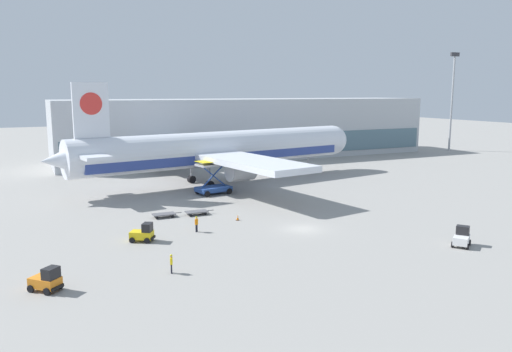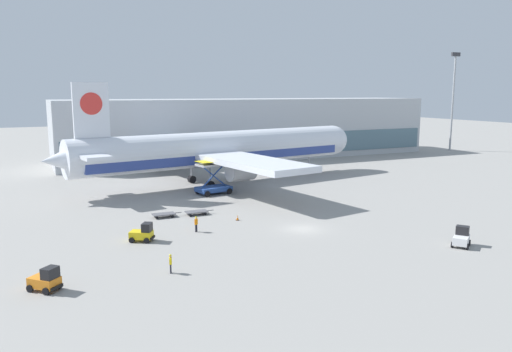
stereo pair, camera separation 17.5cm
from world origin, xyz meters
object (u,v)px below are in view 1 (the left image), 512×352
object	(u,v)px
baggage_dolly_lead	(164,214)
ground_crew_far	(196,223)
airplane_main	(217,150)
baggage_tug_mid	(47,280)
scissor_lift_loader	(213,181)
baggage_tug_foreground	(143,233)
ground_crew_near	(171,262)
light_mast	(452,95)
baggage_tug_far	(462,238)
baggage_dolly_second	(197,212)
traffic_cone_near	(238,218)

from	to	relation	value
baggage_dolly_lead	ground_crew_far	distance (m)	8.25
airplane_main	baggage_tug_mid	xyz separation A→B (m)	(-29.25, -38.19, -4.96)
scissor_lift_loader	baggage_tug_foreground	bearing A→B (deg)	-136.96
ground_crew_near	light_mast	bearing A→B (deg)	137.22
airplane_main	baggage_tug_mid	size ratio (longest dim) A/B	21.04
light_mast	baggage_tug_far	xyz separation A→B (m)	(-64.86, -63.44, -13.95)
baggage_tug_far	baggage_dolly_second	world-z (taller)	baggage_tug_far
scissor_lift_loader	ground_crew_near	bearing A→B (deg)	-126.23
light_mast	baggage_tug_far	distance (m)	91.80
airplane_main	baggage_dolly_lead	xyz separation A→B (m)	(-14.61, -19.06, -5.45)
scissor_lift_loader	baggage_dolly_lead	bearing A→B (deg)	-143.67
baggage_tug_foreground	ground_crew_far	xyz separation A→B (m)	(6.25, 1.03, 0.18)
airplane_main	ground_crew_near	bearing A→B (deg)	-125.95
baggage_dolly_second	traffic_cone_near	bearing A→B (deg)	-51.14
scissor_lift_loader	baggage_tug_far	world-z (taller)	scissor_lift_loader
baggage_dolly_second	traffic_cone_near	xyz separation A→B (m)	(3.66, -4.79, -0.05)
traffic_cone_near	airplane_main	bearing A→B (deg)	74.43
airplane_main	baggage_tug_far	size ratio (longest dim) A/B	20.55
ground_crew_far	baggage_tug_mid	bearing A→B (deg)	-5.00
baggage_tug_mid	baggage_dolly_second	bearing A→B (deg)	90.71
scissor_lift_loader	baggage_dolly_lead	distance (m)	15.67
airplane_main	baggage_tug_mid	bearing A→B (deg)	-136.92
airplane_main	baggage_tug_mid	world-z (taller)	airplane_main
airplane_main	ground_crew_far	world-z (taller)	airplane_main
baggage_tug_foreground	baggage_tug_mid	world-z (taller)	same
light_mast	baggage_tug_far	bearing A→B (deg)	-135.63
baggage_tug_foreground	ground_crew_near	distance (m)	10.45
baggage_tug_mid	baggage_dolly_lead	xyz separation A→B (m)	(14.64, 19.13, -0.49)
airplane_main	scissor_lift_loader	size ratio (longest dim) A/B	10.27
baggage_tug_mid	ground_crew_far	xyz separation A→B (m)	(16.21, 11.05, 0.18)
baggage_dolly_lead	light_mast	bearing A→B (deg)	24.90
baggage_dolly_lead	baggage_dolly_second	world-z (taller)	same
airplane_main	scissor_lift_loader	xyz separation A→B (m)	(-3.75, -7.89, -3.85)
airplane_main	ground_crew_near	world-z (taller)	airplane_main
baggage_tug_foreground	ground_crew_near	bearing A→B (deg)	-58.24
baggage_tug_mid	baggage_dolly_second	distance (m)	26.45
scissor_lift_loader	baggage_dolly_second	distance (m)	13.58
baggage_tug_mid	baggage_tug_far	xyz separation A→B (m)	(39.09, -5.61, 0.00)
baggage_tug_mid	scissor_lift_loader	bearing A→B (deg)	95.92
baggage_dolly_second	baggage_tug_mid	bearing A→B (deg)	-133.84
airplane_main	light_mast	bearing A→B (deg)	5.27
baggage_dolly_second	airplane_main	bearing A→B (deg)	63.38
baggage_tug_far	baggage_dolly_second	bearing A→B (deg)	94.64
ground_crew_near	airplane_main	bearing A→B (deg)	168.93
light_mast	baggage_tug_foreground	size ratio (longest dim) A/B	9.19
baggage_tug_far	baggage_dolly_lead	world-z (taller)	baggage_tug_far
scissor_lift_loader	baggage_dolly_lead	size ratio (longest dim) A/B	1.51
baggage_tug_far	ground_crew_near	world-z (taller)	baggage_tug_far
airplane_main	baggage_dolly_second	xyz separation A→B (m)	(-10.45, -19.59, -5.45)
scissor_lift_loader	baggage_tug_foreground	xyz separation A→B (m)	(-15.55, -20.27, -1.11)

